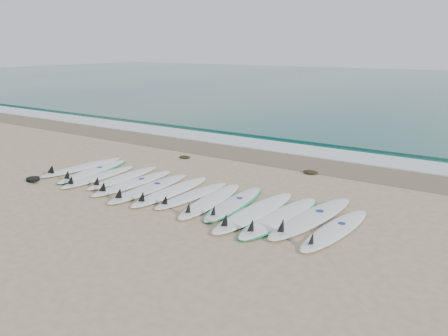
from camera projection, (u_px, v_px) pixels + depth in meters
The scene contains 22 objects.
ground at pixel (183, 194), 10.07m from camera, with size 120.00×120.00×0.00m, color tan.
ocean at pixel (425, 86), 36.28m from camera, with size 120.00×55.00×0.03m, color #205C53.
wet_sand_band at pixel (266, 157), 13.37m from camera, with size 120.00×1.80×0.01m, color #715E4B.
foam_band at pixel (286, 148), 14.50m from camera, with size 120.00×1.40×0.04m, color silver.
wave_crest at pixel (304, 139), 15.70m from camera, with size 120.00×1.00×0.10m, color #205C53.
surfboard_0 at pixel (81, 167), 12.06m from camera, with size 0.75×2.62×0.33m.
surfboard_1 at pixel (93, 171), 11.71m from camera, with size 0.93×2.61×0.32m.
surfboard_2 at pixel (97, 177), 11.19m from camera, with size 0.51×2.41×0.31m.
surfboard_3 at pixel (122, 178), 11.11m from camera, with size 0.55×2.44×0.31m.
surfboard_4 at pixel (132, 183), 10.67m from camera, with size 0.66×2.60×0.33m.
surfboard_5 at pixel (148, 188), 10.27m from camera, with size 0.57×2.69×0.34m.
surfboard_6 at pixel (169, 192), 10.04m from camera, with size 0.57×2.62×0.33m.
surfboard_7 at pixel (191, 196), 9.80m from camera, with size 0.70×2.36×0.30m.
surfboard_8 at pixel (210, 201), 9.45m from camera, with size 0.78×2.60×0.33m.
surfboard_9 at pixel (234, 203), 9.32m from camera, with size 0.77×2.49×0.31m.
surfboard_10 at pixel (253, 212), 8.79m from camera, with size 0.76×2.86×0.36m.
surfboard_11 at pixel (279, 217), 8.56m from camera, with size 0.92×2.80×0.35m.
surfboard_12 at pixel (310, 218), 8.50m from camera, with size 1.03×2.95×0.37m.
surfboard_13 at pixel (334, 230), 7.96m from camera, with size 0.81×2.52×0.32m.
seaweed_near at pixel (185, 157), 13.25m from camera, with size 0.36×0.28×0.07m, color black.
seaweed_far at pixel (311, 172), 11.65m from camera, with size 0.41×0.32×0.08m, color black.
leash_coil at pixel (33, 179), 11.00m from camera, with size 0.46×0.36×0.11m.
Camera 1 is at (5.99, -7.47, 3.30)m, focal length 35.00 mm.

